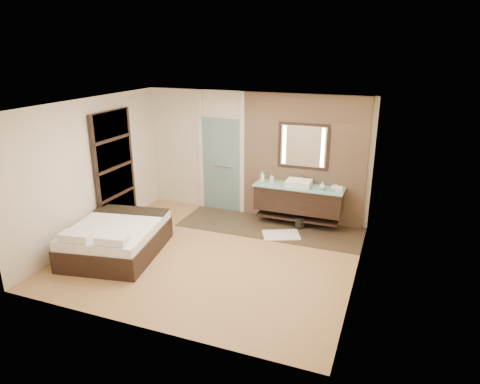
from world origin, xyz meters
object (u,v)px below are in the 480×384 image
at_px(bed, 116,239).
at_px(waste_bin, 300,223).
at_px(vanity, 298,199).
at_px(mirror_unit, 303,146).

bearing_deg(bed, waste_bin, 28.81).
bearing_deg(vanity, mirror_unit, 90.00).
relative_size(mirror_unit, bed, 0.51).
distance_m(mirror_unit, bed, 4.09).
xyz_separation_m(mirror_unit, waste_bin, (0.09, -0.41, -1.53)).
xyz_separation_m(vanity, bed, (-2.75, -2.46, -0.29)).
distance_m(vanity, mirror_unit, 1.10).
height_order(vanity, bed, vanity).
distance_m(mirror_unit, waste_bin, 1.59).
xyz_separation_m(vanity, waste_bin, (0.09, -0.17, -0.46)).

